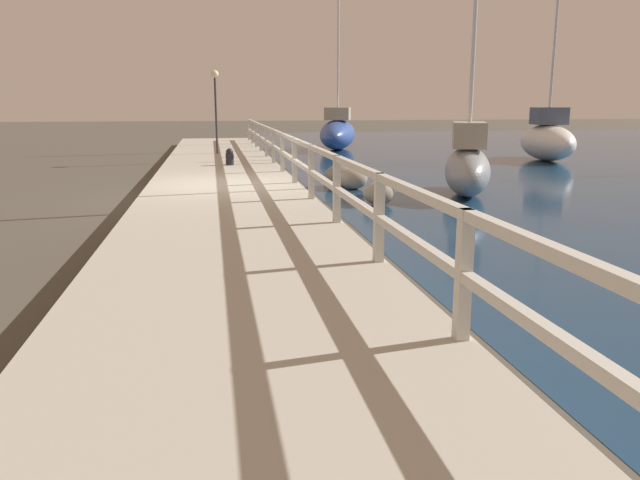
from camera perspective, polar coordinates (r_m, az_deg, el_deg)
ground_plane at (r=13.46m, az=-8.71°, el=3.76°), size 120.00×120.00×0.00m
dock_walkway at (r=13.44m, az=-8.73°, el=4.41°), size 3.22×36.00×0.31m
railing at (r=13.46m, az=-2.35°, el=7.99°), size 0.10×32.50×0.96m
boulder_downstream at (r=12.49m, az=5.38°, el=4.25°), size 0.61×0.55×0.46m
boulder_water_edge at (r=15.17m, az=1.82°, el=5.90°), size 0.73×0.66×0.55m
boulder_mid_strip at (r=14.74m, az=3.04°, el=5.63°), size 0.68×0.61×0.51m
mooring_bollard at (r=17.60m, az=-8.26°, el=7.54°), size 0.22×0.22×0.46m
dock_lamp at (r=21.79m, az=-9.56°, el=13.28°), size 0.26×0.26×2.77m
sailboat_white at (r=23.65m, az=20.06°, el=8.62°), size 2.19×4.08×7.45m
sailboat_gray at (r=14.12m, az=13.34°, el=6.80°), size 2.04×3.37×7.79m
sailboat_blue at (r=27.80m, az=1.63°, el=9.82°), size 2.89×5.62×7.31m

